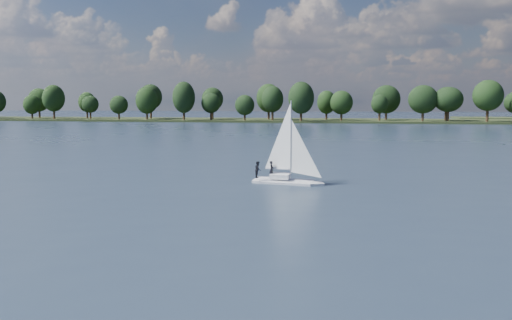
{
  "coord_description": "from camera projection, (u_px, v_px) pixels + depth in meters",
  "views": [
    {
      "loc": [
        9.17,
        -19.86,
        7.94
      ],
      "look_at": [
        -0.88,
        32.24,
        2.5
      ],
      "focal_mm": 40.0,
      "sensor_mm": 36.0,
      "label": 1
    }
  ],
  "objects": [
    {
      "name": "ground",
      "position": [
        321.0,
        140.0,
        119.62
      ],
      "size": [
        700.0,
        700.0,
        0.0
      ],
      "primitive_type": "plane",
      "color": "#233342",
      "rests_on": "ground"
    },
    {
      "name": "sailboat",
      "position": [
        284.0,
        160.0,
        55.1
      ],
      "size": [
        6.62,
        2.94,
        8.43
      ],
      "rotation": [
        0.0,
        0.0,
        -0.19
      ],
      "color": "silver",
      "rests_on": "ground"
    },
    {
      "name": "treeline",
      "position": [
        341.0,
        101.0,
        224.34
      ],
      "size": [
        562.47,
        74.55,
        17.61
      ],
      "color": "black",
      "rests_on": "ground"
    },
    {
      "name": "far_shore",
      "position": [
        343.0,
        122.0,
        229.02
      ],
      "size": [
        660.0,
        40.0,
        1.5
      ],
      "primitive_type": "cube",
      "color": "black",
      "rests_on": "ground"
    }
  ]
}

